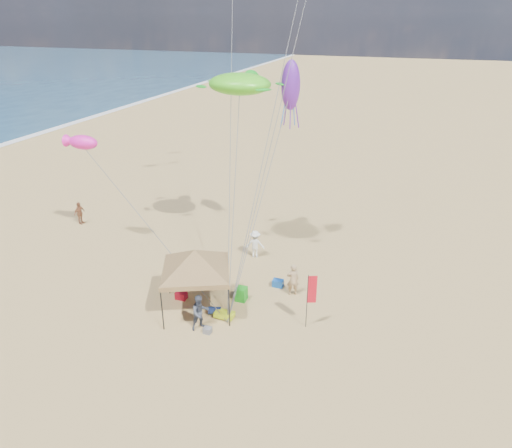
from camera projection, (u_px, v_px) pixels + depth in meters
The scene contains 18 objects.
ground at pixel (234, 332), 20.74m from camera, with size 280.00×280.00×0.00m, color tan.
canopy_tent at pixel (195, 252), 21.11m from camera, with size 5.46×5.46×3.68m.
feather_flag at pixel (311, 292), 20.34m from camera, with size 0.39×0.17×2.71m.
cooler_red at pixel (181, 295), 23.07m from camera, with size 0.54×0.38×0.38m, color #AA0D1F.
cooler_blue at pixel (278, 283), 24.12m from camera, with size 0.54×0.38×0.38m, color #134DA2.
bag_navy at pixel (215, 311), 21.93m from camera, with size 0.36×0.36×0.60m, color #0E1B3F.
bag_orange at pixel (202, 269), 25.46m from camera, with size 0.36×0.36×0.60m, color #E8540C.
chair_green at pixel (241, 294), 22.90m from camera, with size 0.50×0.50×0.70m, color #1A921A.
chair_yellow at pixel (169, 276), 24.49m from camera, with size 0.50×0.50×0.70m, color yellow.
crate_grey at pixel (207, 330), 20.64m from camera, with size 0.34×0.30×0.28m, color slate.
beach_cart at pixel (224, 314), 21.61m from camera, with size 0.90×0.50×0.24m, color #BDD717.
person_near_a at pixel (293, 280), 23.17m from camera, with size 0.62×0.41×1.71m, color tan.
person_near_b at pixel (200, 312), 20.64m from camera, with size 0.83×0.65×1.71m, color #393F4E.
person_near_c at pixel (255, 244), 26.76m from camera, with size 1.07×0.61×1.65m, color silver.
person_far_a at pixel (80, 213), 31.03m from camera, with size 0.89×0.37×1.52m, color #9A5D3B.
turtle_kite at pixel (240, 84), 23.78m from camera, with size 3.29×2.63×1.10m, color #4ED921.
fish_kite at pixel (83, 142), 25.97m from camera, with size 1.81×0.91×0.80m, color #FF1FB2.
squid_kite at pixel (291, 85), 24.19m from camera, with size 0.99×0.99×2.57m, color #6721A8.
Camera 1 is at (6.50, -15.58, 13.01)m, focal length 32.75 mm.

